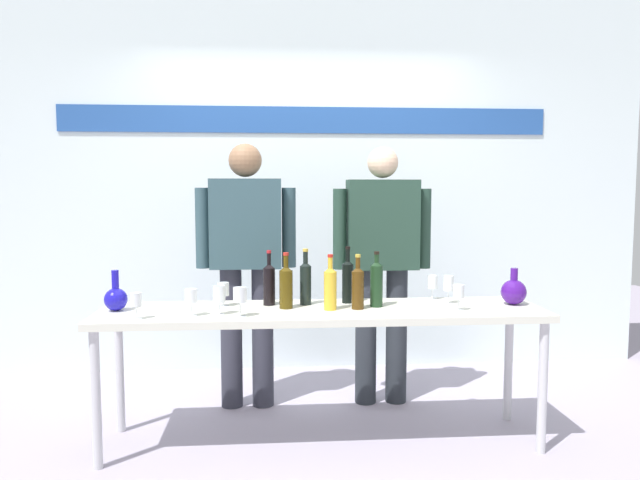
% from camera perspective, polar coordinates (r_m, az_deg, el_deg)
% --- Properties ---
extents(ground_plane, '(10.00, 10.00, 0.00)m').
position_cam_1_polar(ground_plane, '(3.58, 0.20, -18.60)').
color(ground_plane, '#A59BAE').
extents(back_wall, '(5.36, 0.11, 3.00)m').
position_cam_1_polar(back_wall, '(4.73, -1.24, 5.88)').
color(back_wall, white).
rests_on(back_wall, ground).
extents(display_table, '(2.46, 0.57, 0.76)m').
position_cam_1_polar(display_table, '(3.36, 0.20, -7.61)').
color(display_table, silver).
rests_on(display_table, ground).
extents(decanter_blue_left, '(0.13, 0.13, 0.22)m').
position_cam_1_polar(decanter_blue_left, '(3.46, -18.85, -5.24)').
color(decanter_blue_left, '#1C17B3').
rests_on(decanter_blue_left, display_table).
extents(decanter_blue_right, '(0.14, 0.14, 0.21)m').
position_cam_1_polar(decanter_blue_right, '(3.62, 17.94, -4.67)').
color(decanter_blue_right, '#441585').
rests_on(decanter_blue_right, display_table).
extents(presenter_left, '(0.64, 0.22, 1.71)m').
position_cam_1_polar(presenter_left, '(3.89, -7.03, -1.50)').
color(presenter_left, '#2F303C').
rests_on(presenter_left, ground).
extents(presenter_right, '(0.65, 0.22, 1.69)m').
position_cam_1_polar(presenter_right, '(3.96, 5.90, -1.55)').
color(presenter_right, '#282D33').
rests_on(presenter_right, ground).
extents(wine_bottle_0, '(0.07, 0.07, 0.31)m').
position_cam_1_polar(wine_bottle_0, '(3.44, -4.86, -4.08)').
color(wine_bottle_0, black).
rests_on(wine_bottle_0, display_table).
extents(wine_bottle_1, '(0.07, 0.07, 0.30)m').
position_cam_1_polar(wine_bottle_1, '(3.32, 3.61, -4.39)').
color(wine_bottle_1, '#492F0D').
rests_on(wine_bottle_1, display_table).
extents(wine_bottle_2, '(0.07, 0.07, 0.31)m').
position_cam_1_polar(wine_bottle_2, '(3.40, 5.39, -4.03)').
color(wine_bottle_2, '#19361C').
rests_on(wine_bottle_2, display_table).
extents(wine_bottle_3, '(0.07, 0.07, 0.32)m').
position_cam_1_polar(wine_bottle_3, '(3.44, -1.39, -3.93)').
color(wine_bottle_3, black).
rests_on(wine_bottle_3, display_table).
extents(wine_bottle_4, '(0.07, 0.07, 0.31)m').
position_cam_1_polar(wine_bottle_4, '(3.29, 0.98, -4.46)').
color(wine_bottle_4, gold).
rests_on(wine_bottle_4, display_table).
extents(wine_bottle_5, '(0.07, 0.07, 0.33)m').
position_cam_1_polar(wine_bottle_5, '(3.50, 2.65, -3.78)').
color(wine_bottle_5, black).
rests_on(wine_bottle_5, display_table).
extents(wine_bottle_6, '(0.07, 0.07, 0.31)m').
position_cam_1_polar(wine_bottle_6, '(3.34, -3.25, -4.31)').
color(wine_bottle_6, '#45360A').
rests_on(wine_bottle_6, display_table).
extents(wine_glass_left_0, '(0.07, 0.07, 0.16)m').
position_cam_1_polar(wine_glass_left_0, '(3.22, -9.56, -5.12)').
color(wine_glass_left_0, white).
rests_on(wine_glass_left_0, display_table).
extents(wine_glass_left_1, '(0.07, 0.07, 0.16)m').
position_cam_1_polar(wine_glass_left_1, '(3.15, -7.63, -5.24)').
color(wine_glass_left_1, white).
rests_on(wine_glass_left_1, display_table).
extents(wine_glass_left_2, '(0.06, 0.06, 0.14)m').
position_cam_1_polar(wine_glass_left_2, '(3.21, -12.16, -5.28)').
color(wine_glass_left_2, white).
rests_on(wine_glass_left_2, display_table).
extents(wine_glass_left_3, '(0.06, 0.06, 0.14)m').
position_cam_1_polar(wine_glass_left_3, '(3.21, -17.11, -5.52)').
color(wine_glass_left_3, white).
rests_on(wine_glass_left_3, display_table).
extents(wine_glass_left_4, '(0.07, 0.07, 0.14)m').
position_cam_1_polar(wine_glass_left_4, '(3.44, -9.20, -4.69)').
color(wine_glass_left_4, white).
rests_on(wine_glass_left_4, display_table).
extents(wine_glass_right_0, '(0.06, 0.06, 0.14)m').
position_cam_1_polar(wine_glass_right_0, '(3.36, 13.04, -4.85)').
color(wine_glass_right_0, white).
rests_on(wine_glass_right_0, display_table).
extents(wine_glass_right_1, '(0.06, 0.06, 0.15)m').
position_cam_1_polar(wine_glass_right_1, '(3.66, 10.65, -4.01)').
color(wine_glass_right_1, white).
rests_on(wine_glass_right_1, display_table).
extents(wine_glass_right_2, '(0.06, 0.06, 0.16)m').
position_cam_1_polar(wine_glass_right_2, '(3.55, 12.12, -4.10)').
color(wine_glass_right_2, white).
rests_on(wine_glass_right_2, display_table).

